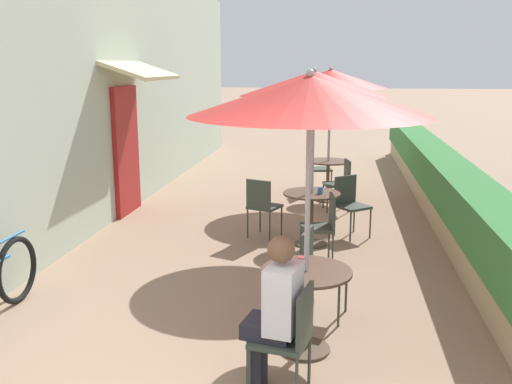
{
  "coord_description": "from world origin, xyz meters",
  "views": [
    {
      "loc": [
        1.07,
        -2.41,
        2.43
      ],
      "look_at": [
        0.15,
        3.94,
        1.0
      ],
      "focal_mm": 40.0,
      "sensor_mm": 36.0,
      "label": 1
    }
  ],
  "objects_px": {
    "patio_table_far": "(328,172)",
    "cafe_chair_far_left": "(341,181)",
    "patio_table_near": "(306,292)",
    "coffee_cup_mid": "(320,190)",
    "cafe_chair_mid_left": "(323,223)",
    "patio_umbrella_far": "(331,79)",
    "patio_umbrella_mid": "(314,84)",
    "cafe_chair_near_right": "(290,333)",
    "patio_table_mid": "(311,207)",
    "cafe_chair_mid_back": "(262,203)",
    "patio_umbrella_near": "(310,96)",
    "seated_patron_near_right": "(276,309)",
    "cafe_chair_near_left": "(318,266)",
    "cafe_chair_mid_right": "(350,201)",
    "cafe_chair_far_right": "(317,166)",
    "coffee_cup_near": "(302,262)"
  },
  "relations": [
    {
      "from": "patio_table_mid",
      "to": "cafe_chair_far_left",
      "type": "relative_size",
      "value": 0.9
    },
    {
      "from": "seated_patron_near_right",
      "to": "cafe_chair_far_right",
      "type": "xyz_separation_m",
      "value": [
        0.01,
        7.1,
        -0.17
      ]
    },
    {
      "from": "patio_table_near",
      "to": "patio_umbrella_near",
      "type": "distance_m",
      "value": 1.66
    },
    {
      "from": "patio_umbrella_near",
      "to": "cafe_chair_mid_left",
      "type": "relative_size",
      "value": 2.76
    },
    {
      "from": "cafe_chair_mid_left",
      "to": "coffee_cup_mid",
      "type": "distance_m",
      "value": 0.72
    },
    {
      "from": "patio_table_near",
      "to": "cafe_chair_near_right",
      "type": "distance_m",
      "value": 0.73
    },
    {
      "from": "patio_table_near",
      "to": "patio_table_mid",
      "type": "distance_m",
      "value": 3.01
    },
    {
      "from": "patio_umbrella_near",
      "to": "patio_umbrella_far",
      "type": "relative_size",
      "value": 1.0
    },
    {
      "from": "patio_table_near",
      "to": "seated_patron_near_right",
      "type": "relative_size",
      "value": 0.62
    },
    {
      "from": "cafe_chair_mid_right",
      "to": "cafe_chair_mid_back",
      "type": "distance_m",
      "value": 1.27
    },
    {
      "from": "patio_table_far",
      "to": "cafe_chair_near_right",
      "type": "bearing_deg",
      "value": -91.19
    },
    {
      "from": "cafe_chair_mid_left",
      "to": "patio_umbrella_mid",
      "type": "bearing_deg",
      "value": 5.98
    },
    {
      "from": "patio_table_mid",
      "to": "cafe_chair_far_right",
      "type": "height_order",
      "value": "cafe_chair_far_right"
    },
    {
      "from": "cafe_chair_mid_right",
      "to": "cafe_chair_mid_back",
      "type": "height_order",
      "value": "same"
    },
    {
      "from": "cafe_chair_near_left",
      "to": "patio_table_far",
      "type": "relative_size",
      "value": 1.12
    },
    {
      "from": "patio_umbrella_near",
      "to": "cafe_chair_near_left",
      "type": "bearing_deg",
      "value": 84.46
    },
    {
      "from": "patio_umbrella_near",
      "to": "patio_umbrella_mid",
      "type": "xyz_separation_m",
      "value": [
        -0.1,
        3.01,
        0.0
      ]
    },
    {
      "from": "cafe_chair_near_right",
      "to": "coffee_cup_mid",
      "type": "height_order",
      "value": "cafe_chair_near_right"
    },
    {
      "from": "coffee_cup_near",
      "to": "cafe_chair_mid_left",
      "type": "height_order",
      "value": "cafe_chair_mid_left"
    },
    {
      "from": "patio_table_far",
      "to": "cafe_chair_far_left",
      "type": "distance_m",
      "value": 0.73
    },
    {
      "from": "cafe_chair_mid_back",
      "to": "cafe_chair_far_right",
      "type": "height_order",
      "value": "same"
    },
    {
      "from": "cafe_chair_mid_right",
      "to": "patio_table_far",
      "type": "height_order",
      "value": "cafe_chair_mid_right"
    },
    {
      "from": "seated_patron_near_right",
      "to": "coffee_cup_mid",
      "type": "distance_m",
      "value": 3.68
    },
    {
      "from": "cafe_chair_near_left",
      "to": "coffee_cup_near",
      "type": "xyz_separation_m",
      "value": [
        -0.12,
        -0.66,
        0.27
      ]
    },
    {
      "from": "patio_table_near",
      "to": "cafe_chair_mid_right",
      "type": "height_order",
      "value": "cafe_chair_mid_right"
    },
    {
      "from": "patio_table_mid",
      "to": "cafe_chair_mid_back",
      "type": "xyz_separation_m",
      "value": [
        -0.71,
        0.2,
        -0.02
      ]
    },
    {
      "from": "cafe_chair_far_right",
      "to": "cafe_chair_mid_left",
      "type": "bearing_deg",
      "value": -8.87
    },
    {
      "from": "cafe_chair_near_right",
      "to": "cafe_chair_far_right",
      "type": "height_order",
      "value": "same"
    },
    {
      "from": "cafe_chair_mid_left",
      "to": "cafe_chair_mid_back",
      "type": "bearing_deg",
      "value": 35.98
    },
    {
      "from": "patio_umbrella_near",
      "to": "seated_patron_near_right",
      "type": "relative_size",
      "value": 1.92
    },
    {
      "from": "cafe_chair_near_left",
      "to": "coffee_cup_mid",
      "type": "relative_size",
      "value": 9.67
    },
    {
      "from": "cafe_chair_mid_left",
      "to": "cafe_chair_mid_right",
      "type": "bearing_deg",
      "value": -24.02
    },
    {
      "from": "coffee_cup_mid",
      "to": "cafe_chair_near_left",
      "type": "bearing_deg",
      "value": -88.51
    },
    {
      "from": "cafe_chair_near_left",
      "to": "patio_table_mid",
      "type": "bearing_deg",
      "value": -164.11
    },
    {
      "from": "cafe_chair_near_left",
      "to": "cafe_chair_mid_right",
      "type": "height_order",
      "value": "same"
    },
    {
      "from": "cafe_chair_mid_back",
      "to": "coffee_cup_mid",
      "type": "distance_m",
      "value": 0.9
    },
    {
      "from": "cafe_chair_near_right",
      "to": "coffee_cup_mid",
      "type": "relative_size",
      "value": 9.67
    },
    {
      "from": "patio_table_near",
      "to": "coffee_cup_mid",
      "type": "height_order",
      "value": "coffee_cup_mid"
    },
    {
      "from": "cafe_chair_mid_left",
      "to": "patio_table_mid",
      "type": "bearing_deg",
      "value": 5.98
    },
    {
      "from": "cafe_chair_mid_back",
      "to": "patio_umbrella_far",
      "type": "bearing_deg",
      "value": 92.42
    },
    {
      "from": "seated_patron_near_right",
      "to": "cafe_chair_mid_left",
      "type": "height_order",
      "value": "seated_patron_near_right"
    },
    {
      "from": "cafe_chair_near_right",
      "to": "patio_umbrella_far",
      "type": "height_order",
      "value": "patio_umbrella_far"
    },
    {
      "from": "cafe_chair_mid_left",
      "to": "patio_umbrella_far",
      "type": "bearing_deg",
      "value": -8.04
    },
    {
      "from": "cafe_chair_mid_back",
      "to": "patio_table_far",
      "type": "distance_m",
      "value": 2.64
    },
    {
      "from": "patio_table_near",
      "to": "cafe_chair_near_right",
      "type": "height_order",
      "value": "cafe_chair_near_right"
    },
    {
      "from": "patio_umbrella_mid",
      "to": "patio_table_far",
      "type": "bearing_deg",
      "value": 86.47
    },
    {
      "from": "patio_umbrella_far",
      "to": "cafe_chair_far_left",
      "type": "xyz_separation_m",
      "value": [
        0.23,
        -0.7,
        -1.68
      ]
    },
    {
      "from": "patio_table_mid",
      "to": "patio_umbrella_far",
      "type": "distance_m",
      "value": 3.16
    },
    {
      "from": "cafe_chair_near_right",
      "to": "patio_table_mid",
      "type": "height_order",
      "value": "cafe_chair_near_right"
    },
    {
      "from": "patio_table_near",
      "to": "patio_table_far",
      "type": "height_order",
      "value": "same"
    }
  ]
}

